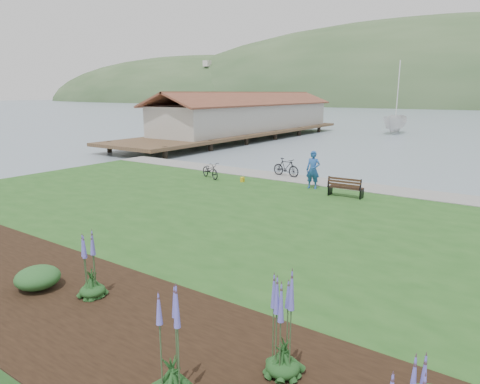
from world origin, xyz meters
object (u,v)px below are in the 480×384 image
(sailboat, at_px, (394,133))
(bicycle_a, at_px, (210,170))
(person, at_px, (313,167))
(park_bench, at_px, (345,187))

(sailboat, bearing_deg, bicycle_a, -92.57)
(person, distance_m, sailboat, 39.22)
(park_bench, xyz_separation_m, person, (-2.11, 0.85, 0.66))
(park_bench, distance_m, bicycle_a, 8.27)
(park_bench, bearing_deg, sailboat, 99.12)
(park_bench, distance_m, person, 2.37)
(bicycle_a, xyz_separation_m, sailboat, (-0.20, 39.56, -0.88))
(person, bearing_deg, park_bench, -31.54)
(person, bearing_deg, bicycle_a, 178.63)
(park_bench, height_order, sailboat, sailboat)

